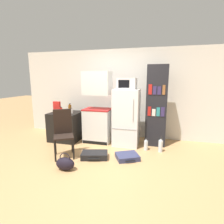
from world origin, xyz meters
TOP-DOWN VIEW (x-y plane):
  - ground_plane at (0.00, 0.00)m, footprint 24.00×24.00m
  - wall_back at (0.20, 2.00)m, footprint 6.40×0.10m
  - side_table at (-1.36, 1.23)m, footprint 0.79×0.74m
  - kitchen_hutch at (-0.47, 1.33)m, footprint 0.70×0.54m
  - refrigerator at (0.31, 1.30)m, footprint 0.63×0.62m
  - microwave at (0.30, 1.30)m, footprint 0.45×0.40m
  - bookshelf at (1.02, 1.45)m, footprint 0.49×0.31m
  - bottle_green_tall at (-1.67, 1.43)m, footprint 0.08×0.08m
  - bottle_ketchup_red at (-1.32, 0.96)m, footprint 0.08×0.08m
  - bottle_milk_white at (-1.15, 1.15)m, footprint 0.08×0.08m
  - bottle_amber_beer at (-1.34, 1.45)m, footprint 0.09×0.09m
  - bowl at (-1.47, 1.37)m, footprint 0.16×0.16m
  - cereal_box at (-1.56, 1.15)m, footprint 0.19×0.07m
  - chair at (-0.90, 0.29)m, footprint 0.55×0.55m
  - suitcase_large_flat at (0.48, 0.46)m, footprint 0.57×0.54m
  - suitcase_small_flat at (-0.20, 0.32)m, footprint 0.61×0.45m
  - handbag at (-0.55, -0.28)m, footprint 0.36×0.20m
  - water_bottle_front at (1.16, 1.01)m, footprint 0.10×0.10m
  - water_bottle_middle at (0.83, 1.03)m, footprint 0.09×0.09m

SIDE VIEW (x-z plane):
  - ground_plane at x=0.00m, z-range 0.00..0.00m
  - suitcase_large_flat at x=0.48m, z-range 0.00..0.10m
  - suitcase_small_flat at x=-0.20m, z-range 0.00..0.13m
  - water_bottle_middle at x=0.83m, z-range -0.02..0.27m
  - handbag at x=-0.55m, z-range -0.04..0.29m
  - water_bottle_front at x=1.16m, z-range -0.03..0.32m
  - side_table at x=-1.36m, z-range 0.00..0.77m
  - chair at x=-0.90m, z-range 0.08..1.09m
  - refrigerator at x=0.31m, z-range 0.00..1.41m
  - bowl at x=-1.47m, z-range 0.77..0.81m
  - bottle_milk_white at x=-1.15m, z-range 0.75..0.90m
  - kitchen_hutch at x=-0.47m, z-range -0.08..1.77m
  - bottle_ketchup_red at x=-1.32m, z-range 0.75..0.94m
  - bottle_amber_beer at x=-1.34m, z-range 0.75..0.96m
  - bottle_green_tall at x=-1.67m, z-range 0.75..1.01m
  - cereal_box at x=-1.56m, z-range 0.77..1.07m
  - bookshelf at x=1.02m, z-range 0.00..2.00m
  - wall_back at x=0.20m, z-range 0.00..2.48m
  - microwave at x=0.30m, z-range 1.41..1.68m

